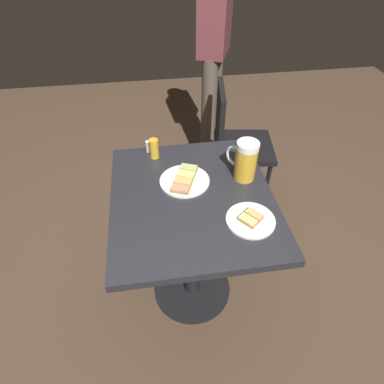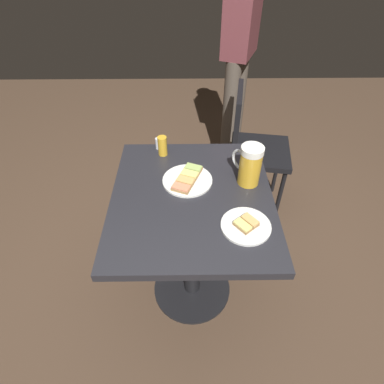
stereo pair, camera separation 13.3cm
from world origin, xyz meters
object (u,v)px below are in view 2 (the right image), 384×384
object	(u,v)px
beer_mug	(249,165)
plate_far	(246,225)
cafe_chair	(251,145)
salt_shaker	(158,143)
beer_glass_small	(163,146)
patron_standing	(240,43)
plate_near	(187,179)

from	to	relation	value
beer_mug	plate_far	bearing A→B (deg)	-99.04
cafe_chair	beer_mug	bearing A→B (deg)	-3.53
salt_shaker	beer_glass_small	bearing A→B (deg)	-62.49
patron_standing	cafe_chair	bearing A→B (deg)	28.11
plate_far	salt_shaker	bearing A→B (deg)	124.95
plate_far	patron_standing	world-z (taller)	patron_standing
beer_glass_small	cafe_chair	xyz separation A→B (m)	(0.53, 0.42, -0.28)
beer_mug	salt_shaker	xyz separation A→B (m)	(-0.41, 0.26, -0.06)
salt_shaker	cafe_chair	bearing A→B (deg)	33.40
plate_far	salt_shaker	size ratio (longest dim) A/B	3.33
beer_mug	salt_shaker	distance (m)	0.50
plate_near	beer_glass_small	bearing A→B (deg)	120.16
beer_glass_small	beer_mug	bearing A→B (deg)	-28.74
plate_far	salt_shaker	distance (m)	0.65
cafe_chair	salt_shaker	bearing A→B (deg)	-47.32
plate_near	beer_mug	distance (m)	0.28
beer_glass_small	plate_near	bearing A→B (deg)	-59.84
plate_far	cafe_chair	size ratio (longest dim) A/B	0.22
plate_far	beer_glass_small	size ratio (longest dim) A/B	1.97
beer_mug	beer_glass_small	size ratio (longest dim) A/B	1.88
plate_near	beer_mug	size ratio (longest dim) A/B	1.20
beer_mug	plate_near	bearing A→B (deg)	178.91
salt_shaker	cafe_chair	world-z (taller)	cafe_chair
plate_far	beer_mug	bearing A→B (deg)	80.96
cafe_chair	patron_standing	size ratio (longest dim) A/B	0.52
beer_mug	patron_standing	size ratio (longest dim) A/B	0.11
plate_near	beer_glass_small	size ratio (longest dim) A/B	2.26
beer_mug	cafe_chair	world-z (taller)	beer_mug
beer_mug	cafe_chair	size ratio (longest dim) A/B	0.21
plate_near	salt_shaker	xyz separation A→B (m)	(-0.15, 0.26, 0.02)
plate_near	cafe_chair	world-z (taller)	cafe_chair
beer_glass_small	patron_standing	xyz separation A→B (m)	(0.48, 0.93, 0.18)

